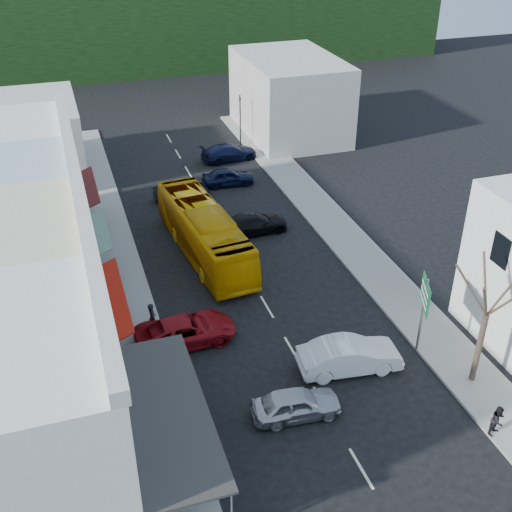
{
  "coord_description": "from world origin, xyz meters",
  "views": [
    {
      "loc": [
        -9.69,
        -23.86,
        21.02
      ],
      "look_at": [
        0.0,
        6.0,
        2.2
      ],
      "focal_mm": 45.0,
      "sensor_mm": 36.0,
      "label": 1
    }
  ],
  "objects_px": {
    "direction_sign": "(422,316)",
    "traffic_signal": "(240,120)",
    "bus": "(204,233)",
    "car_red": "(186,331)",
    "car_white": "(349,358)",
    "car_silver": "(296,404)",
    "pedestrian_right": "(498,419)",
    "pedestrian_left": "(152,318)",
    "street_tree": "(486,315)"
  },
  "relations": [
    {
      "from": "car_white",
      "to": "pedestrian_left",
      "type": "xyz_separation_m",
      "value": [
        -8.62,
        5.78,
        0.3
      ]
    },
    {
      "from": "car_silver",
      "to": "car_white",
      "type": "height_order",
      "value": "same"
    },
    {
      "from": "bus",
      "to": "street_tree",
      "type": "xyz_separation_m",
      "value": [
        9.26,
        -15.58,
        2.35
      ]
    },
    {
      "from": "pedestrian_left",
      "to": "direction_sign",
      "type": "height_order",
      "value": "direction_sign"
    },
    {
      "from": "car_white",
      "to": "pedestrian_right",
      "type": "distance_m",
      "value": 7.26
    },
    {
      "from": "car_white",
      "to": "traffic_signal",
      "type": "xyz_separation_m",
      "value": [
        3.68,
        30.6,
        1.58
      ]
    },
    {
      "from": "direction_sign",
      "to": "traffic_signal",
      "type": "xyz_separation_m",
      "value": [
        -0.23,
        30.38,
        0.11
      ]
    },
    {
      "from": "pedestrian_right",
      "to": "car_silver",
      "type": "bearing_deg",
      "value": 133.01
    },
    {
      "from": "car_white",
      "to": "street_tree",
      "type": "xyz_separation_m",
      "value": [
        5.26,
        -2.62,
        3.2
      ]
    },
    {
      "from": "direction_sign",
      "to": "pedestrian_right",
      "type": "bearing_deg",
      "value": -66.0
    },
    {
      "from": "car_silver",
      "to": "direction_sign",
      "type": "distance_m",
      "value": 8.0
    },
    {
      "from": "car_silver",
      "to": "pedestrian_left",
      "type": "xyz_separation_m",
      "value": [
        -5.03,
        7.9,
        0.3
      ]
    },
    {
      "from": "car_red",
      "to": "pedestrian_left",
      "type": "distance_m",
      "value": 1.95
    },
    {
      "from": "car_white",
      "to": "traffic_signal",
      "type": "height_order",
      "value": "traffic_signal"
    },
    {
      "from": "car_silver",
      "to": "car_red",
      "type": "height_order",
      "value": "same"
    },
    {
      "from": "pedestrian_right",
      "to": "traffic_signal",
      "type": "distance_m",
      "value": 36.54
    },
    {
      "from": "bus",
      "to": "traffic_signal",
      "type": "distance_m",
      "value": 19.25
    },
    {
      "from": "bus",
      "to": "direction_sign",
      "type": "bearing_deg",
      "value": -63.86
    },
    {
      "from": "bus",
      "to": "traffic_signal",
      "type": "height_order",
      "value": "traffic_signal"
    },
    {
      "from": "traffic_signal",
      "to": "pedestrian_right",
      "type": "bearing_deg",
      "value": 106.61
    },
    {
      "from": "pedestrian_right",
      "to": "street_tree",
      "type": "xyz_separation_m",
      "value": [
        1.08,
        3.3,
        2.9
      ]
    },
    {
      "from": "car_white",
      "to": "traffic_signal",
      "type": "distance_m",
      "value": 30.86
    },
    {
      "from": "car_white",
      "to": "car_silver",
      "type": "bearing_deg",
      "value": 126.66
    },
    {
      "from": "car_white",
      "to": "direction_sign",
      "type": "xyz_separation_m",
      "value": [
        3.92,
        0.22,
        1.47
      ]
    },
    {
      "from": "pedestrian_left",
      "to": "street_tree",
      "type": "height_order",
      "value": "street_tree"
    },
    {
      "from": "pedestrian_right",
      "to": "car_red",
      "type": "bearing_deg",
      "value": 116.16
    },
    {
      "from": "car_red",
      "to": "pedestrian_left",
      "type": "relative_size",
      "value": 2.71
    },
    {
      "from": "pedestrian_left",
      "to": "direction_sign",
      "type": "bearing_deg",
      "value": -119.64
    },
    {
      "from": "pedestrian_left",
      "to": "pedestrian_right",
      "type": "bearing_deg",
      "value": -138.14
    },
    {
      "from": "street_tree",
      "to": "traffic_signal",
      "type": "relative_size",
      "value": 1.71
    },
    {
      "from": "traffic_signal",
      "to": "car_white",
      "type": "bearing_deg",
      "value": 98.96
    },
    {
      "from": "pedestrian_left",
      "to": "pedestrian_right",
      "type": "distance_m",
      "value": 17.34
    },
    {
      "from": "bus",
      "to": "car_silver",
      "type": "relative_size",
      "value": 2.64
    },
    {
      "from": "car_silver",
      "to": "traffic_signal",
      "type": "bearing_deg",
      "value": -7.9
    },
    {
      "from": "pedestrian_right",
      "to": "street_tree",
      "type": "bearing_deg",
      "value": 50.9
    },
    {
      "from": "car_red",
      "to": "traffic_signal",
      "type": "bearing_deg",
      "value": -26.14
    },
    {
      "from": "car_white",
      "to": "pedestrian_right",
      "type": "height_order",
      "value": "pedestrian_right"
    },
    {
      "from": "pedestrian_right",
      "to": "street_tree",
      "type": "height_order",
      "value": "street_tree"
    },
    {
      "from": "car_red",
      "to": "street_tree",
      "type": "relative_size",
      "value": 0.59
    },
    {
      "from": "car_red",
      "to": "bus",
      "type": "bearing_deg",
      "value": -23.95
    },
    {
      "from": "traffic_signal",
      "to": "bus",
      "type": "bearing_deg",
      "value": 82.28
    },
    {
      "from": "traffic_signal",
      "to": "direction_sign",
      "type": "bearing_deg",
      "value": 106.27
    },
    {
      "from": "bus",
      "to": "car_white",
      "type": "xyz_separation_m",
      "value": [
        4.0,
        -12.96,
        -0.85
      ]
    },
    {
      "from": "bus",
      "to": "car_red",
      "type": "bearing_deg",
      "value": -116.06
    },
    {
      "from": "bus",
      "to": "car_red",
      "type": "xyz_separation_m",
      "value": [
        -3.12,
        -8.4,
        -0.85
      ]
    },
    {
      "from": "car_red",
      "to": "car_white",
      "type": "bearing_deg",
      "value": -126.26
    },
    {
      "from": "bus",
      "to": "pedestrian_right",
      "type": "xyz_separation_m",
      "value": [
        8.18,
        -18.88,
        -0.55
      ]
    },
    {
      "from": "pedestrian_right",
      "to": "street_tree",
      "type": "distance_m",
      "value": 4.52
    },
    {
      "from": "bus",
      "to": "car_silver",
      "type": "bearing_deg",
      "value": -94.15
    },
    {
      "from": "car_red",
      "to": "traffic_signal",
      "type": "distance_m",
      "value": 28.23
    }
  ]
}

